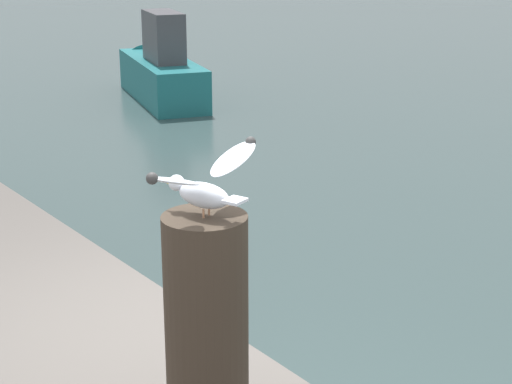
% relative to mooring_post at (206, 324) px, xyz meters
% --- Properties ---
extents(mooring_post, '(0.34, 0.34, 0.92)m').
position_rel_mooring_post_xyz_m(mooring_post, '(0.00, 0.00, 0.00)').
color(mooring_post, '#382D23').
rests_on(mooring_post, harbor_quay).
extents(seagull, '(0.38, 0.64, 0.25)m').
position_rel_mooring_post_xyz_m(seagull, '(-0.00, -0.00, 0.59)').
color(seagull, tan).
rests_on(seagull, mooring_post).
extents(boat_teal, '(4.11, 2.06, 1.69)m').
position_rel_mooring_post_xyz_m(boat_teal, '(-11.27, 6.33, -1.08)').
color(boat_teal, '#1E7075').
rests_on(boat_teal, ground_plane).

